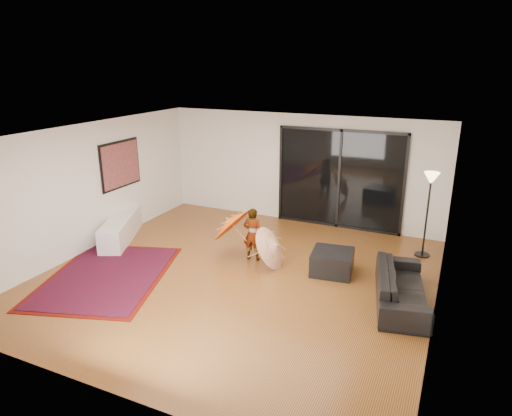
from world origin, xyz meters
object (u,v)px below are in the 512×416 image
Objects in this scene: sofa at (402,287)px; ottoman at (332,262)px; media_console at (121,229)px; child at (253,234)px.

ottoman is (-1.37, 0.64, -0.08)m from sofa.
sofa is (6.20, -0.29, 0.03)m from media_console.
child reaches higher than media_console.
sofa is at bearing -24.97° from ottoman.
sofa reaches higher than ottoman.
child is (3.18, 0.27, 0.28)m from media_console.
media_console reaches higher than ottoman.
sofa is at bearing 162.97° from child.
sofa is 1.51m from ottoman.
sofa is at bearing -27.52° from media_console.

